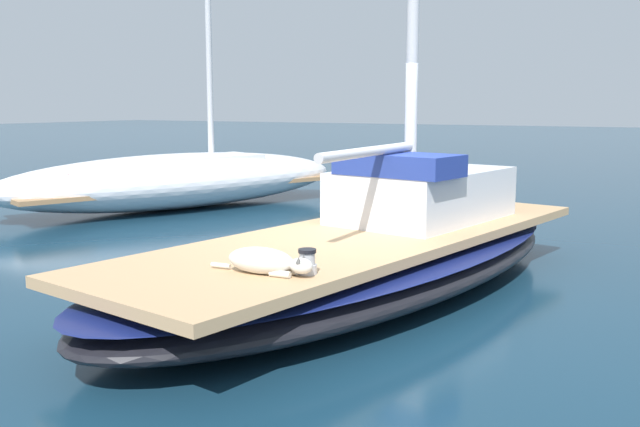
{
  "coord_description": "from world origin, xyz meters",
  "views": [
    {
      "loc": [
        3.23,
        -6.85,
        2.05
      ],
      "look_at": [
        0.0,
        -1.0,
        1.01
      ],
      "focal_mm": 39.92,
      "sensor_mm": 36.0,
      "label": 1
    }
  ],
  "objects_px": {
    "dog_white": "(265,261)",
    "deck_winch": "(307,262)",
    "moored_boat_port_side": "(179,179)",
    "sailboat_main": "(364,262)"
  },
  "relations": [
    {
      "from": "dog_white",
      "to": "sailboat_main",
      "type": "bearing_deg",
      "value": 92.15
    },
    {
      "from": "dog_white",
      "to": "moored_boat_port_side",
      "type": "xyz_separation_m",
      "value": [
        -6.04,
        6.11,
        -0.2
      ]
    },
    {
      "from": "sailboat_main",
      "to": "moored_boat_port_side",
      "type": "distance_m",
      "value": 7.2
    },
    {
      "from": "dog_white",
      "to": "deck_winch",
      "type": "height_order",
      "value": "dog_white"
    },
    {
      "from": "sailboat_main",
      "to": "moored_boat_port_side",
      "type": "height_order",
      "value": "moored_boat_port_side"
    },
    {
      "from": "deck_winch",
      "to": "moored_boat_port_side",
      "type": "xyz_separation_m",
      "value": [
        -6.35,
        5.95,
        -0.19
      ]
    },
    {
      "from": "moored_boat_port_side",
      "to": "deck_winch",
      "type": "bearing_deg",
      "value": -43.13
    },
    {
      "from": "dog_white",
      "to": "deck_winch",
      "type": "relative_size",
      "value": 4.54
    },
    {
      "from": "sailboat_main",
      "to": "dog_white",
      "type": "distance_m",
      "value": 2.13
    },
    {
      "from": "dog_white",
      "to": "moored_boat_port_side",
      "type": "bearing_deg",
      "value": 134.68
    }
  ]
}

